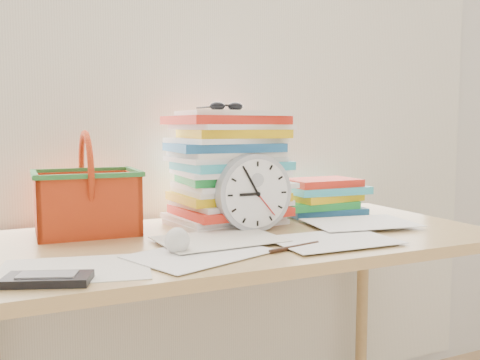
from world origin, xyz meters
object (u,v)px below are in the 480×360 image
desk (243,261)px  clock (254,193)px  calculator (48,279)px  book_stack (320,197)px  basket (86,184)px  paper_stack (229,168)px

desk → clock: (0.05, 0.03, 0.19)m
calculator → clock: bearing=47.5°
book_stack → clock: bearing=-153.6°
desk → book_stack: book_stack is taller
clock → desk: bearing=-145.5°
desk → calculator: calculator is taller
book_stack → calculator: size_ratio=1.75×
desk → basket: (-0.39, 0.20, 0.22)m
clock → calculator: 0.66m
basket → book_stack: bearing=2.2°
clock → paper_stack: bearing=95.3°
desk → clock: 0.19m
desk → calculator: (-0.54, -0.26, 0.08)m
paper_stack → clock: size_ratio=1.56×
desk → paper_stack: size_ratio=4.05×
basket → clock: bearing=-18.6°
book_stack → paper_stack: bearing=-176.4°
paper_stack → book_stack: bearing=3.6°
paper_stack → calculator: paper_stack is taller
paper_stack → basket: paper_stack is taller
paper_stack → basket: (-0.42, 0.02, -0.03)m
book_stack → desk: bearing=-152.5°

